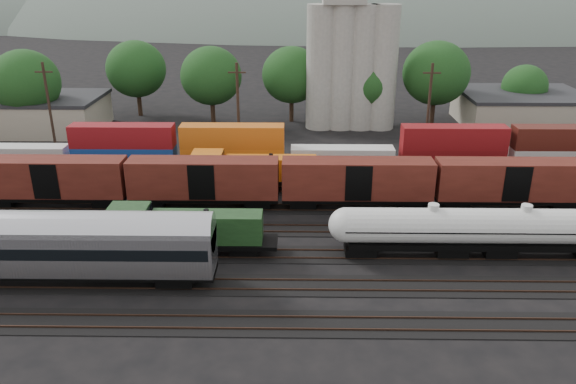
{
  "coord_description": "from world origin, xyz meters",
  "views": [
    {
      "loc": [
        -4.65,
        -47.53,
        23.03
      ],
      "look_at": [
        -5.39,
        2.0,
        3.0
      ],
      "focal_mm": 35.0,
      "sensor_mm": 36.0,
      "label": 1
    }
  ],
  "objects_px": {
    "orange_locomotive": "(246,170)",
    "green_locomotive": "(175,229)",
    "grain_silo": "(351,53)",
    "tank_car_a": "(431,228)",
    "passenger_coach": "(44,243)"
  },
  "relations": [
    {
      "from": "passenger_coach",
      "to": "orange_locomotive",
      "type": "height_order",
      "value": "passenger_coach"
    },
    {
      "from": "orange_locomotive",
      "to": "grain_silo",
      "type": "xyz_separation_m",
      "value": [
        13.42,
        26.0,
        8.9
      ]
    },
    {
      "from": "green_locomotive",
      "to": "grain_silo",
      "type": "xyz_separation_m",
      "value": [
        18.11,
        41.0,
        8.89
      ]
    },
    {
      "from": "green_locomotive",
      "to": "passenger_coach",
      "type": "height_order",
      "value": "passenger_coach"
    },
    {
      "from": "orange_locomotive",
      "to": "grain_silo",
      "type": "relative_size",
      "value": 0.56
    },
    {
      "from": "grain_silo",
      "to": "orange_locomotive",
      "type": "bearing_deg",
      "value": -117.31
    },
    {
      "from": "green_locomotive",
      "to": "orange_locomotive",
      "type": "xyz_separation_m",
      "value": [
        4.68,
        15.0,
        -0.01
      ]
    },
    {
      "from": "tank_car_a",
      "to": "orange_locomotive",
      "type": "distance_m",
      "value": 22.57
    },
    {
      "from": "tank_car_a",
      "to": "passenger_coach",
      "type": "xyz_separation_m",
      "value": [
        -30.38,
        -5.0,
        0.88
      ]
    },
    {
      "from": "orange_locomotive",
      "to": "green_locomotive",
      "type": "bearing_deg",
      "value": -107.34
    },
    {
      "from": "passenger_coach",
      "to": "orange_locomotive",
      "type": "distance_m",
      "value": 24.17
    },
    {
      "from": "orange_locomotive",
      "to": "grain_silo",
      "type": "bearing_deg",
      "value": 62.69
    },
    {
      "from": "passenger_coach",
      "to": "grain_silo",
      "type": "relative_size",
      "value": 0.89
    },
    {
      "from": "green_locomotive",
      "to": "tank_car_a",
      "type": "distance_m",
      "value": 21.54
    },
    {
      "from": "green_locomotive",
      "to": "passenger_coach",
      "type": "distance_m",
      "value": 10.22
    }
  ]
}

